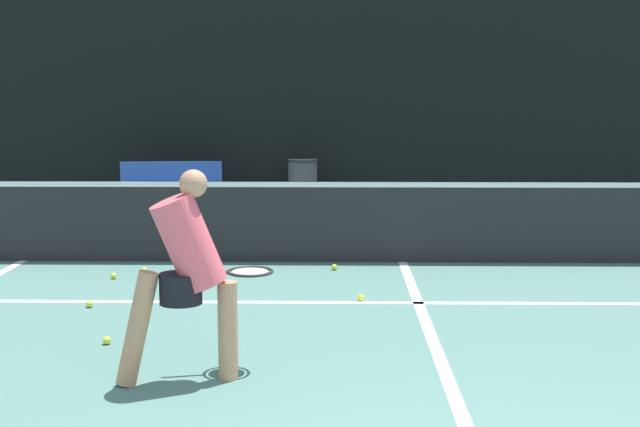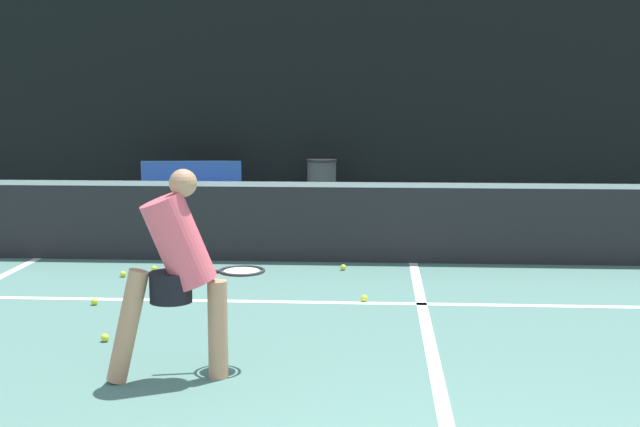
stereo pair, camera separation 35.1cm
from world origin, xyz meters
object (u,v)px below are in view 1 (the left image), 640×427
at_px(parked_car, 446,158).
at_px(trash_bin, 303,186).
at_px(player_practicing, 187,268).
at_px(courtside_bench, 171,186).

bearing_deg(parked_car, trash_bin, -126.36).
distance_m(player_practicing, courtside_bench, 8.45).
bearing_deg(player_practicing, courtside_bench, 88.49).
xyz_separation_m(player_practicing, courtside_bench, (-1.65, 8.28, -0.33)).
xyz_separation_m(courtside_bench, parked_car, (4.92, 3.99, 0.15)).
height_order(player_practicing, trash_bin, player_practicing).
bearing_deg(courtside_bench, trash_bin, -1.14).
bearing_deg(player_practicing, parked_car, 62.33).
relative_size(trash_bin, parked_car, 0.20).
xyz_separation_m(player_practicing, trash_bin, (0.48, 8.48, -0.35)).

